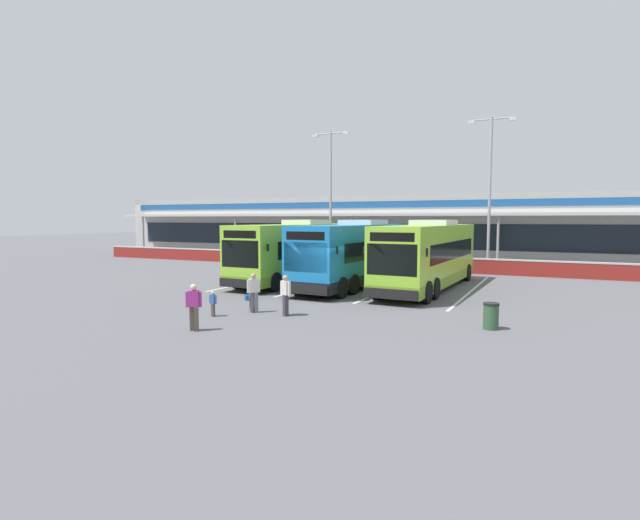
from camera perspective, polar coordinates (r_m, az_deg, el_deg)
ground_plane at (r=23.54m, az=-0.39°, el=-4.55°), size 200.00×200.00×0.00m
terminal_building at (r=48.84m, az=13.75°, el=3.73°), size 70.00×13.00×6.00m
red_barrier_wall at (r=36.94m, az=9.62°, el=-0.33°), size 60.00×0.40×1.10m
coach_bus_leftmost at (r=30.22m, az=-2.43°, el=0.93°), size 3.21×12.23×3.78m
coach_bus_left_centre at (r=28.15m, az=4.32°, el=0.64°), size 3.21×12.23×3.78m
coach_bus_centre at (r=27.30m, az=12.57°, el=0.40°), size 3.21×12.23×3.78m
bay_stripe_far_west at (r=31.77m, az=-5.80°, el=-2.12°), size 0.14×13.00×0.01m
bay_stripe_west at (r=29.80m, az=1.10°, el=-2.56°), size 0.14×13.00×0.01m
bay_stripe_mid_west at (r=28.31m, az=8.85°, el=-3.01°), size 0.14×13.00×0.01m
bay_stripe_centre at (r=27.39m, az=17.29°, el=-3.44°), size 0.14×13.00×0.01m
pedestrian_with_handbag at (r=20.22m, az=-7.82°, el=-3.70°), size 0.56×0.58×1.62m
pedestrian_in_dark_coat at (r=19.42m, az=-4.05°, el=-3.97°), size 0.53×0.38×1.62m
pedestrian_child at (r=19.75m, az=-12.40°, el=-4.90°), size 0.33×0.20×1.00m
pedestrian_near_bin at (r=17.33m, az=-14.52°, el=-5.18°), size 0.50×0.37×1.62m
lamp_post_west at (r=40.93m, az=1.25°, el=8.27°), size 3.24×0.28×11.00m
lamp_post_centre at (r=37.23m, az=19.23°, el=8.34°), size 3.24×0.28×11.00m
litter_bin at (r=18.10m, az=19.35°, el=-6.19°), size 0.54×0.54×0.93m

